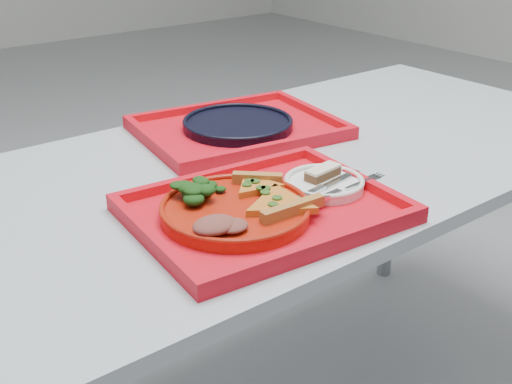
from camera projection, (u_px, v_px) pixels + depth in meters
table at (299, 183)px, 1.45m from camera, size 1.60×0.80×0.75m
tray_main at (264, 213)px, 1.13m from camera, size 0.48×0.39×0.01m
tray_far at (238, 131)px, 1.53m from camera, size 0.50×0.41×0.01m
dinner_plate at (235, 212)px, 1.10m from camera, size 0.26×0.26×0.02m
side_plate at (324, 185)px, 1.21m from camera, size 0.15×0.15×0.01m
navy_plate at (238, 125)px, 1.52m from camera, size 0.26×0.26×0.02m
pizza_slice_a at (280, 201)px, 1.10m from camera, size 0.13×0.15×0.02m
pizza_slice_b at (256, 184)px, 1.16m from camera, size 0.14×0.14×0.02m
salad_heap at (203, 187)px, 1.12m from camera, size 0.09×0.08×0.04m
meat_portion at (214, 225)px, 1.02m from camera, size 0.07×0.06×0.02m
dessert_bar at (323, 172)px, 1.22m from camera, size 0.08×0.04×0.02m
knife at (329, 184)px, 1.19m from camera, size 0.19×0.05×0.01m
fork at (345, 189)px, 1.17m from camera, size 0.19×0.03×0.01m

